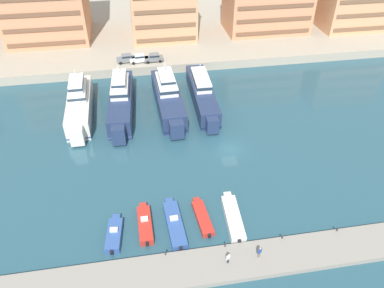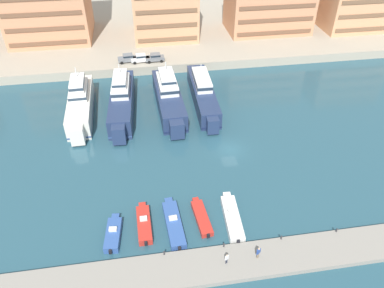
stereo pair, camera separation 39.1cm
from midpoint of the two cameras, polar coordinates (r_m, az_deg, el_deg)
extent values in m
plane|color=#285160|center=(61.34, 5.65, -0.83)|extent=(400.00, 400.00, 0.00)
cube|color=#ADA38E|center=(116.48, -2.29, 19.07)|extent=(180.00, 70.00, 1.95)
cube|color=gray|center=(47.21, 12.16, -16.46)|extent=(120.00, 4.86, 0.68)
cube|color=silver|center=(71.68, -16.86, 5.56)|extent=(4.30, 17.07, 3.56)
cube|color=silver|center=(63.80, -17.30, 1.23)|extent=(2.23, 2.03, 3.03)
cube|color=#334C7F|center=(72.27, -16.69, 4.78)|extent=(4.34, 17.24, 0.24)
cube|color=white|center=(71.56, -17.16, 7.78)|extent=(3.24, 7.20, 1.42)
cube|color=#233342|center=(71.49, -17.18, 7.87)|extent=(3.28, 7.27, 0.51)
cube|color=white|center=(70.90, -17.37, 8.78)|extent=(2.53, 5.61, 1.45)
cube|color=#233342|center=(70.83, -17.39, 8.88)|extent=(2.56, 5.67, 0.52)
cylinder|color=silver|center=(71.13, -17.56, 10.33)|extent=(0.16, 0.16, 1.80)
cube|color=silver|center=(79.82, -16.42, 8.41)|extent=(3.41, 0.96, 0.20)
cube|color=navy|center=(70.85, -10.88, 6.21)|extent=(5.01, 18.87, 3.61)
cube|color=navy|center=(62.28, -11.29, 1.41)|extent=(2.28, 2.10, 3.07)
cube|color=#334C7F|center=(71.45, -10.77, 5.40)|extent=(5.06, 19.06, 0.24)
cube|color=white|center=(70.77, -11.08, 8.61)|extent=(3.53, 8.01, 1.64)
cube|color=#233342|center=(70.69, -11.09, 8.72)|extent=(3.57, 8.09, 0.59)
cube|color=white|center=(70.09, -11.22, 9.65)|extent=(2.75, 6.25, 1.27)
cube|color=#233342|center=(70.03, -11.23, 9.74)|extent=(2.79, 6.31, 0.46)
cylinder|color=silver|center=(70.45, -11.32, 11.19)|extent=(0.16, 0.16, 1.80)
cube|color=navy|center=(79.75, -10.51, 9.35)|extent=(3.41, 1.09, 0.20)
cube|color=navy|center=(70.97, -3.83, 6.81)|extent=(4.81, 18.21, 3.41)
cube|color=navy|center=(62.58, -2.55, 2.28)|extent=(2.43, 2.22, 2.90)
cube|color=#192347|center=(71.55, -3.79, 6.05)|extent=(4.86, 18.40, 0.24)
cube|color=white|center=(70.90, -4.07, 9.12)|extent=(3.57, 7.69, 1.66)
cube|color=#233342|center=(70.82, -4.08, 9.24)|extent=(3.62, 7.77, 0.60)
cube|color=white|center=(70.21, -4.12, 10.18)|extent=(2.79, 6.00, 1.31)
cube|color=#233342|center=(70.15, -4.13, 10.28)|extent=(2.82, 6.06, 0.47)
cylinder|color=silver|center=(70.53, -4.31, 11.72)|extent=(0.16, 0.16, 1.80)
cube|color=navy|center=(79.60, -4.78, 9.76)|extent=(3.69, 1.00, 0.20)
cube|color=navy|center=(72.53, 1.39, 7.53)|extent=(4.05, 19.42, 3.21)
cube|color=navy|center=(63.78, 2.93, 2.90)|extent=(2.04, 1.86, 2.72)
cube|color=#192347|center=(73.06, 1.38, 6.82)|extent=(4.09, 19.61, 0.24)
cube|color=white|center=(72.60, 1.23, 9.76)|extent=(3.01, 8.18, 1.69)
cube|color=#233342|center=(72.52, 1.23, 9.88)|extent=(3.05, 8.26, 0.61)
cylinder|color=silver|center=(72.88, 1.09, 11.42)|extent=(0.16, 0.16, 1.80)
cube|color=navy|center=(81.66, 0.21, 10.61)|extent=(3.11, 0.97, 0.20)
cube|color=#33569E|center=(48.94, -12.01, -13.49)|extent=(2.29, 5.04, 0.99)
cube|color=#33569E|center=(50.72, -11.65, -11.04)|extent=(1.05, 0.90, 0.84)
cube|color=silver|center=(48.65, -12.06, -12.65)|extent=(1.03, 0.70, 0.36)
cube|color=#283847|center=(48.79, -12.03, -12.36)|extent=(0.89, 0.18, 0.21)
cube|color=black|center=(47.24, -12.39, -15.83)|extent=(0.39, 0.32, 0.60)
cube|color=red|center=(49.35, -7.40, -12.17)|extent=(1.80, 5.82, 1.01)
cube|color=red|center=(51.52, -7.69, -9.45)|extent=(0.95, 0.78, 0.86)
cube|color=silver|center=(49.10, -7.50, -11.25)|extent=(0.95, 0.62, 0.41)
cube|color=#283847|center=(49.24, -7.54, -10.96)|extent=(0.85, 0.09, 0.25)
cube|color=black|center=(47.28, -7.10, -14.87)|extent=(0.36, 0.29, 0.60)
cube|color=#33569E|center=(49.05, -2.86, -12.22)|extent=(2.33, 7.50, 1.00)
cube|color=#33569E|center=(51.76, -3.69, -8.83)|extent=(1.10, 0.92, 0.85)
cube|color=silver|center=(48.88, -3.00, -11.21)|extent=(1.09, 0.66, 0.39)
cube|color=#283847|center=(49.02, -3.07, -10.92)|extent=(0.96, 0.13, 0.23)
cube|color=black|center=(46.54, -1.97, -15.67)|extent=(0.37, 0.30, 0.60)
cube|color=red|center=(49.91, 1.41, -11.22)|extent=(2.06, 5.96, 0.76)
cube|color=red|center=(52.02, 0.44, -8.63)|extent=(0.92, 0.77, 0.65)
cube|color=black|center=(47.89, 2.44, -13.81)|extent=(0.38, 0.31, 0.60)
cube|color=white|center=(49.91, 6.05, -11.22)|extent=(2.28, 7.43, 1.09)
cube|color=white|center=(52.58, 5.19, -7.93)|extent=(1.08, 0.90, 0.92)
cube|color=silver|center=(49.67, 5.99, -10.14)|extent=(1.07, 0.65, 0.51)
cube|color=#283847|center=(49.79, 5.93, -9.84)|extent=(0.95, 0.13, 0.31)
cube|color=black|center=(47.42, 7.00, -14.57)|extent=(0.37, 0.30, 0.60)
cube|color=slate|center=(85.32, -10.13, 12.60)|extent=(4.23, 2.04, 0.80)
cube|color=slate|center=(85.03, -10.08, 13.06)|extent=(2.23, 1.73, 0.68)
cube|color=#1E2833|center=(85.03, -10.08, 13.06)|extent=(2.19, 1.75, 0.37)
cylinder|color=black|center=(84.65, -10.96, 11.99)|extent=(0.66, 0.27, 0.64)
cylinder|color=black|center=(86.20, -11.07, 12.46)|extent=(0.66, 0.27, 0.64)
cylinder|color=black|center=(84.81, -9.11, 12.25)|extent=(0.66, 0.27, 0.64)
cylinder|color=black|center=(86.35, -9.25, 12.71)|extent=(0.66, 0.27, 0.64)
cube|color=white|center=(84.86, -8.21, 12.66)|extent=(4.22, 2.01, 0.80)
cube|color=white|center=(84.57, -8.15, 13.13)|extent=(2.21, 1.72, 0.68)
cube|color=#1E2833|center=(84.57, -8.15, 13.13)|extent=(2.17, 1.73, 0.37)
cylinder|color=black|center=(84.16, -9.04, 12.06)|extent=(0.66, 0.27, 0.64)
cylinder|color=black|center=(85.70, -9.17, 12.52)|extent=(0.66, 0.27, 0.64)
cylinder|color=black|center=(84.38, -7.18, 12.30)|extent=(0.66, 0.27, 0.64)
cylinder|color=black|center=(85.92, -7.35, 12.76)|extent=(0.66, 0.27, 0.64)
cube|color=slate|center=(84.83, -6.01, 12.83)|extent=(4.15, 1.82, 0.80)
cube|color=slate|center=(84.54, -5.93, 13.29)|extent=(2.15, 1.62, 0.68)
cube|color=#1E2833|center=(84.54, -5.93, 13.29)|extent=(2.10, 1.64, 0.37)
cylinder|color=black|center=(84.14, -6.85, 12.25)|extent=(0.65, 0.24, 0.64)
cylinder|color=black|center=(85.68, -6.97, 12.72)|extent=(0.65, 0.24, 0.64)
cylinder|color=black|center=(84.35, -4.99, 12.44)|extent=(0.65, 0.24, 0.64)
cylinder|color=black|center=(85.88, -5.14, 12.91)|extent=(0.65, 0.24, 0.64)
cube|color=brown|center=(95.49, -21.37, 14.02)|extent=(17.40, 0.24, 0.90)
cube|color=brown|center=(94.33, -21.85, 15.88)|extent=(17.40, 0.24, 0.90)
cube|color=brown|center=(93.28, -22.34, 17.77)|extent=(17.40, 0.24, 0.90)
cube|color=brown|center=(92.06, -4.05, 15.60)|extent=(14.05, 0.24, 0.90)
cube|color=brown|center=(90.88, -4.15, 17.52)|extent=(14.05, 0.24, 0.90)
cube|color=brown|center=(89.81, -4.25, 19.49)|extent=(14.05, 0.24, 0.90)
cube|color=brown|center=(98.24, 12.09, 16.29)|extent=(18.80, 0.24, 0.90)
cube|color=brown|center=(97.19, 12.34, 18.00)|extent=(18.80, 0.24, 0.90)
cube|color=brown|center=(96.23, 12.60, 19.74)|extent=(18.80, 0.24, 0.90)
cube|color=brown|center=(107.60, 24.87, 15.69)|extent=(17.36, 0.24, 0.90)
cube|color=brown|center=(106.57, 25.36, 17.35)|extent=(17.36, 0.24, 0.90)
cube|color=brown|center=(105.64, 25.87, 19.05)|extent=(17.36, 0.24, 0.90)
cylinder|color=#282D3D|center=(45.19, 5.17, -17.34)|extent=(0.12, 0.12, 0.75)
cylinder|color=#282D3D|center=(45.25, 5.32, -17.25)|extent=(0.12, 0.12, 0.75)
cube|color=silver|center=(44.68, 5.29, -16.81)|extent=(0.47, 0.37, 0.58)
cylinder|color=silver|center=(44.61, 5.03, -17.00)|extent=(0.09, 0.09, 0.58)
cylinder|color=silver|center=(44.82, 5.55, -16.68)|extent=(0.09, 0.09, 0.58)
sphere|color=beige|center=(44.36, 5.32, -16.51)|extent=(0.21, 0.21, 0.21)
cylinder|color=#7A6B56|center=(46.05, 9.89, -16.36)|extent=(0.14, 0.14, 0.86)
cylinder|color=#7A6B56|center=(46.14, 10.02, -16.23)|extent=(0.14, 0.14, 0.86)
cube|color=#2D4C99|center=(45.49, 10.06, -15.73)|extent=(0.52, 0.46, 0.66)
cylinder|color=#2D4C99|center=(45.38, 9.82, -15.99)|extent=(0.10, 0.10, 0.66)
cylinder|color=#2D4C99|center=(45.68, 10.28, -15.56)|extent=(0.10, 0.10, 0.66)
sphere|color=beige|center=(45.14, 10.12, -15.39)|extent=(0.24, 0.24, 0.24)
cylinder|color=#2D2D33|center=(45.94, -4.32, -16.29)|extent=(0.18, 0.18, 0.45)
sphere|color=#2D2D33|center=(45.71, -4.34, -16.08)|extent=(0.20, 0.20, 0.20)
cylinder|color=#2D2D33|center=(46.68, 4.82, -15.11)|extent=(0.18, 0.18, 0.45)
sphere|color=#2D2D33|center=(46.45, 4.84, -14.89)|extent=(0.20, 0.20, 0.20)
cylinder|color=#2D2D33|center=(48.49, 13.37, -13.64)|extent=(0.18, 0.18, 0.45)
sphere|color=#2D2D33|center=(48.28, 13.42, -13.43)|extent=(0.20, 0.20, 0.20)
cylinder|color=#2D2D33|center=(51.27, 21.05, -12.06)|extent=(0.18, 0.18, 0.45)
sphere|color=#2D2D33|center=(51.06, 21.12, -11.85)|extent=(0.20, 0.20, 0.20)
camera|label=1|loc=(0.20, -90.19, -0.15)|focal=35.00mm
camera|label=2|loc=(0.20, 89.81, 0.15)|focal=35.00mm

